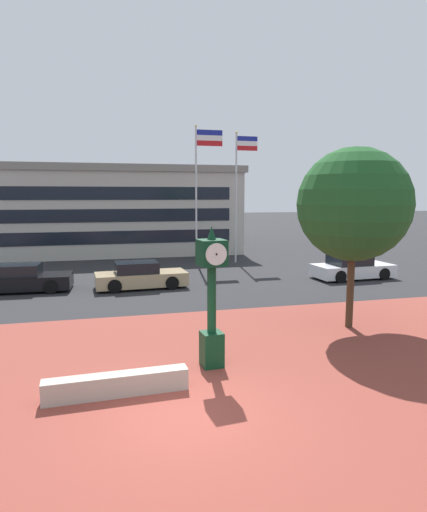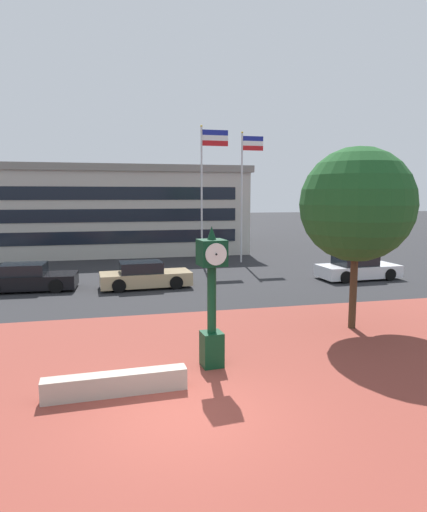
{
  "view_description": "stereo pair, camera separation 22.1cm",
  "coord_description": "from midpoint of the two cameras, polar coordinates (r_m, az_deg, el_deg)",
  "views": [
    {
      "loc": [
        -1.53,
        -8.4,
        4.46
      ],
      "look_at": [
        1.16,
        2.29,
        2.93
      ],
      "focal_mm": 30.96,
      "sensor_mm": 36.0,
      "label": 1
    },
    {
      "loc": [
        -1.31,
        -8.45,
        4.46
      ],
      "look_at": [
        1.16,
        2.29,
        2.93
      ],
      "focal_mm": 30.96,
      "sensor_mm": 36.0,
      "label": 2
    }
  ],
  "objects": [
    {
      "name": "ground_plane",
      "position": [
        9.63,
        -3.18,
        -19.71
      ],
      "size": [
        200.0,
        200.0,
        0.0
      ],
      "primitive_type": "plane",
      "color": "#262628"
    },
    {
      "name": "car_street_far",
      "position": [
        24.85,
        18.33,
        -1.53
      ],
      "size": [
        4.35,
        2.13,
        1.28
      ],
      "rotation": [
        0.0,
        0.0,
        4.76
      ],
      "color": "silver",
      "rests_on": "ground"
    },
    {
      "name": "car_street_mid",
      "position": [
        21.62,
        -8.61,
        -2.58
      ],
      "size": [
        4.42,
        2.0,
        1.28
      ],
      "rotation": [
        0.0,
        0.0,
        4.77
      ],
      "color": "tan",
      "rests_on": "ground"
    },
    {
      "name": "civic_building",
      "position": [
        39.19,
        -15.34,
        5.92
      ],
      "size": [
        23.93,
        15.78,
        6.61
      ],
      "color": "#B2ADA3",
      "rests_on": "ground"
    },
    {
      "name": "plaza_tree",
      "position": [
        15.45,
        18.84,
        6.01
      ],
      "size": [
        4.02,
        3.74,
        6.02
      ],
      "color": "#42301E",
      "rests_on": "ground"
    },
    {
      "name": "car_street_near",
      "position": [
        22.49,
        -22.65,
        -2.7
      ],
      "size": [
        4.42,
        2.03,
        1.28
      ],
      "rotation": [
        0.0,
        0.0,
        4.67
      ],
      "color": "black",
      "rests_on": "ground"
    },
    {
      "name": "street_clock",
      "position": [
        11.39,
        0.33,
        -5.21
      ],
      "size": [
        0.72,
        0.78,
        3.69
      ],
      "rotation": [
        0.0,
        0.0,
        0.1
      ],
      "color": "#0C381E",
      "rests_on": "ground"
    },
    {
      "name": "planter_wall",
      "position": [
        10.53,
        -11.88,
        -15.86
      ],
      "size": [
        3.21,
        0.54,
        0.5
      ],
      "primitive_type": "cube",
      "rotation": [
        0.0,
        0.0,
        0.05
      ],
      "color": "#ADA393",
      "rests_on": "ground"
    },
    {
      "name": "flagpole_primary",
      "position": [
        28.65,
        -0.89,
        9.58
      ],
      "size": [
        1.8,
        0.14,
        8.84
      ],
      "color": "silver",
      "rests_on": "ground"
    },
    {
      "name": "plaza_brick_paving",
      "position": [
        11.33,
        -4.87,
        -15.3
      ],
      "size": [
        44.0,
        11.8,
        0.01
      ],
      "primitive_type": "cube",
      "color": "brown",
      "rests_on": "ground"
    },
    {
      "name": "flagpole_secondary",
      "position": [
        29.3,
        4.16,
        8.86
      ],
      "size": [
        1.5,
        0.14,
        8.52
      ],
      "color": "silver",
      "rests_on": "ground"
    }
  ]
}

